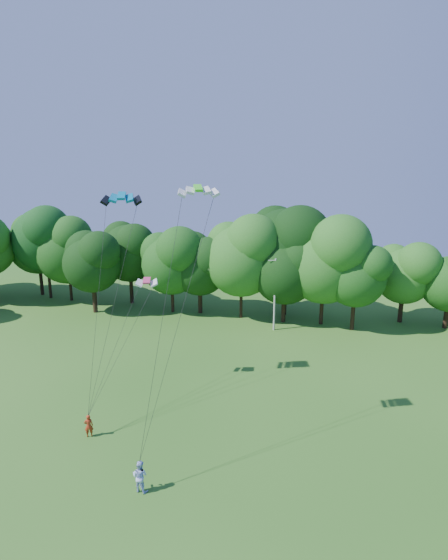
# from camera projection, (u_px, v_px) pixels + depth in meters

# --- Properties ---
(ground) EXTENTS (160.00, 160.00, 0.00)m
(ground) POSITION_uv_depth(u_px,v_px,m) (150.00, 556.00, 20.55)
(ground) COLOR #245B18
(ground) RESTS_ON ground
(utility_pole) EXTENTS (1.64, 0.42, 8.31)m
(utility_pole) POSITION_uv_depth(u_px,v_px,m) (275.00, 294.00, 48.89)
(utility_pole) COLOR #B6B6AD
(utility_pole) RESTS_ON ground
(kite_flyer_left) EXTENTS (0.70, 0.61, 1.62)m
(kite_flyer_left) POSITION_uv_depth(u_px,v_px,m) (89.00, 426.00, 29.63)
(kite_flyer_left) COLOR #AE3116
(kite_flyer_left) RESTS_ON ground
(kite_flyer_right) EXTENTS (1.03, 0.86, 1.90)m
(kite_flyer_right) POSITION_uv_depth(u_px,v_px,m) (140.00, 476.00, 24.53)
(kite_flyer_right) COLOR #B3C4F9
(kite_flyer_right) RESTS_ON ground
(kite_teal) EXTENTS (3.17, 2.19, 0.60)m
(kite_teal) POSITION_uv_depth(u_px,v_px,m) (122.00, 196.00, 32.95)
(kite_teal) COLOR #057198
(kite_teal) RESTS_ON ground
(kite_green) EXTENTS (2.61, 1.89, 0.43)m
(kite_green) POSITION_uv_depth(u_px,v_px,m) (198.00, 188.00, 25.75)
(kite_green) COLOR #41E722
(kite_green) RESTS_ON ground
(kite_pink) EXTENTS (1.91, 1.24, 0.42)m
(kite_pink) POSITION_uv_depth(u_px,v_px,m) (147.00, 280.00, 35.37)
(kite_pink) COLOR #C53667
(kite_pink) RESTS_ON ground
(tree_back_west) EXTENTS (9.74, 9.74, 14.17)m
(tree_back_west) POSITION_uv_depth(u_px,v_px,m) (45.00, 236.00, 60.55)
(tree_back_west) COLOR #3A1F17
(tree_back_west) RESTS_ON ground
(tree_back_center) EXTENTS (11.08, 11.08, 16.12)m
(tree_back_center) POSITION_uv_depth(u_px,v_px,m) (287.00, 236.00, 52.90)
(tree_back_center) COLOR black
(tree_back_center) RESTS_ON ground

